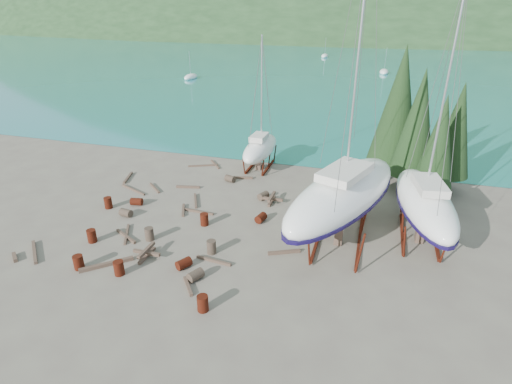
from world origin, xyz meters
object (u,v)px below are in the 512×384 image
(large_sailboat_far, at_px, (425,202))
(large_sailboat_near, at_px, (344,193))
(small_sailboat_shore, at_px, (260,148))
(worker, at_px, (309,223))

(large_sailboat_far, bearing_deg, large_sailboat_near, -171.64)
(large_sailboat_near, distance_m, small_sailboat_shore, 14.02)
(large_sailboat_far, distance_m, small_sailboat_shore, 16.61)
(large_sailboat_near, height_order, worker, large_sailboat_near)
(large_sailboat_far, xyz_separation_m, worker, (-7.09, -1.90, -1.66))
(worker, bearing_deg, small_sailboat_shore, 57.74)
(large_sailboat_near, relative_size, small_sailboat_shore, 1.71)
(large_sailboat_near, xyz_separation_m, worker, (-2.01, -0.23, -2.31))
(small_sailboat_shore, xyz_separation_m, worker, (6.69, -11.14, -1.01))
(large_sailboat_near, relative_size, worker, 10.58)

